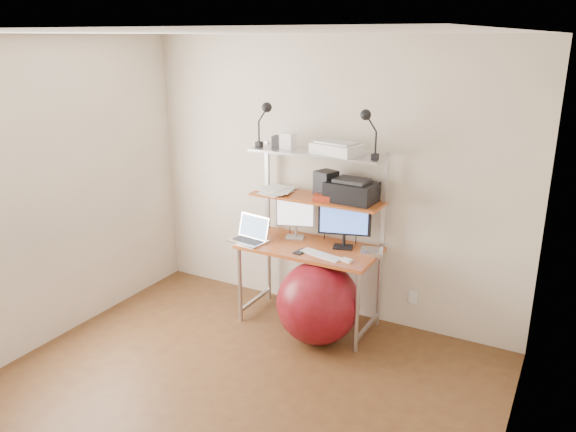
% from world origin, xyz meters
% --- Properties ---
extents(room, '(3.60, 3.60, 3.60)m').
position_xyz_m(room, '(0.00, 0.00, 1.25)').
color(room, brown).
rests_on(room, ground).
extents(computer_desk, '(1.20, 0.60, 1.57)m').
position_xyz_m(computer_desk, '(0.00, 1.50, 0.96)').
color(computer_desk, '#B84A23').
rests_on(computer_desk, ground).
extents(desktop, '(1.20, 0.60, 0.00)m').
position_xyz_m(desktop, '(0.00, 1.44, 0.74)').
color(desktop, '#B84A23').
rests_on(desktop, computer_desk).
extents(mid_shelf, '(1.18, 0.34, 0.00)m').
position_xyz_m(mid_shelf, '(0.00, 1.57, 1.15)').
color(mid_shelf, '#B84A23').
rests_on(mid_shelf, computer_desk).
extents(top_shelf, '(1.18, 0.34, 0.00)m').
position_xyz_m(top_shelf, '(0.00, 1.57, 1.55)').
color(top_shelf, '#ADADB2').
rests_on(top_shelf, computer_desk).
extents(floor, '(3.60, 3.60, 0.00)m').
position_xyz_m(floor, '(0.00, 0.00, 0.00)').
color(floor, brown).
rests_on(floor, ground).
extents(wall_outlet, '(0.08, 0.01, 0.12)m').
position_xyz_m(wall_outlet, '(0.85, 1.79, 0.30)').
color(wall_outlet, white).
rests_on(wall_outlet, room).
extents(monitor_silver, '(0.35, 0.18, 0.40)m').
position_xyz_m(monitor_silver, '(-0.21, 1.58, 0.95)').
color(monitor_silver, '#AAABAF').
rests_on(monitor_silver, desktop).
extents(monitor_black, '(0.44, 0.18, 0.45)m').
position_xyz_m(monitor_black, '(0.27, 1.56, 0.97)').
color(monitor_black, black).
rests_on(monitor_black, desktop).
extents(laptop, '(0.36, 0.31, 0.28)m').
position_xyz_m(laptop, '(-0.52, 1.32, 0.79)').
color(laptop, silver).
rests_on(laptop, desktop).
extents(keyboard, '(0.40, 0.19, 0.01)m').
position_xyz_m(keyboard, '(0.18, 1.29, 0.75)').
color(keyboard, white).
rests_on(keyboard, desktop).
extents(mouse, '(0.10, 0.07, 0.02)m').
position_xyz_m(mouse, '(0.42, 1.27, 0.75)').
color(mouse, white).
rests_on(mouse, desktop).
extents(mac_mini, '(0.23, 0.23, 0.04)m').
position_xyz_m(mac_mini, '(0.54, 1.53, 0.76)').
color(mac_mini, silver).
rests_on(mac_mini, desktop).
extents(phone, '(0.09, 0.14, 0.01)m').
position_xyz_m(phone, '(-0.00, 1.28, 0.75)').
color(phone, black).
rests_on(phone, desktop).
extents(printer, '(0.43, 0.30, 0.20)m').
position_xyz_m(printer, '(0.31, 1.59, 1.24)').
color(printer, black).
rests_on(printer, mid_shelf).
extents(nas_cube, '(0.21, 0.21, 0.24)m').
position_xyz_m(nas_cube, '(0.07, 1.60, 1.27)').
color(nas_cube, black).
rests_on(nas_cube, mid_shelf).
extents(red_box, '(0.21, 0.17, 0.05)m').
position_xyz_m(red_box, '(0.10, 1.51, 1.18)').
color(red_box, '#B0321C').
rests_on(red_box, mid_shelf).
extents(scanner, '(0.44, 0.33, 0.10)m').
position_xyz_m(scanner, '(0.18, 1.55, 1.60)').
color(scanner, white).
rests_on(scanner, top_shelf).
extents(box_white, '(0.12, 0.10, 0.14)m').
position_xyz_m(box_white, '(-0.28, 1.56, 1.62)').
color(box_white, white).
rests_on(box_white, top_shelf).
extents(box_grey, '(0.12, 0.12, 0.10)m').
position_xyz_m(box_grey, '(-0.37, 1.57, 1.60)').
color(box_grey, '#2B2B2D').
rests_on(box_grey, top_shelf).
extents(clip_lamp_left, '(0.16, 0.09, 0.39)m').
position_xyz_m(clip_lamp_left, '(-0.47, 1.50, 1.84)').
color(clip_lamp_left, black).
rests_on(clip_lamp_left, top_shelf).
extents(clip_lamp_right, '(0.16, 0.09, 0.39)m').
position_xyz_m(clip_lamp_right, '(0.47, 1.48, 1.84)').
color(clip_lamp_right, black).
rests_on(clip_lamp_right, top_shelf).
extents(exercise_ball, '(0.70, 0.70, 0.70)m').
position_xyz_m(exercise_ball, '(0.20, 1.20, 0.35)').
color(exercise_ball, maroon).
rests_on(exercise_ball, floor).
extents(paper_stack, '(0.33, 0.40, 0.03)m').
position_xyz_m(paper_stack, '(-0.39, 1.57, 1.17)').
color(paper_stack, white).
rests_on(paper_stack, mid_shelf).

